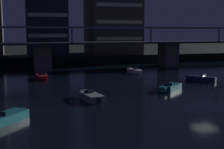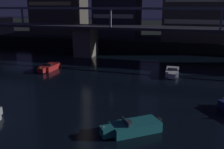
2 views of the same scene
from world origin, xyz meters
The scene contains 11 objects.
ground_plane centered at (0.00, 0.00, 0.00)m, with size 400.00×400.00×0.00m, color black.
far_riverbank centered at (0.00, 86.10, 1.10)m, with size 240.00×80.00×2.20m, color black.
river_bridge centered at (0.00, 38.09, 4.30)m, with size 95.92×6.40×9.38m.
tower_west_tall centered at (-12.67, 52.91, 15.15)m, with size 10.35×8.31×26.20m.
tower_central centered at (5.45, 53.62, 13.12)m, with size 13.56×13.84×22.15m.
speedboat_near_left centered at (-16.00, 25.70, 0.41)m, with size 1.82×5.19×1.16m.
speedboat_near_center centered at (-11.40, 6.82, 0.41)m, with size 2.42×5.23×1.16m.
speedboat_near_right centered at (0.75, 9.76, 0.41)m, with size 4.65×4.06×1.16m.
speedboat_mid_left centered at (2.52, 28.26, 0.41)m, with size 1.93×5.21×1.16m.
speedboat_mid_center centered at (-20.95, 0.15, 0.41)m, with size 4.23×4.53×1.16m.
speedboat_mid_right centered at (9.64, 15.87, 0.41)m, with size 3.98×4.70×1.16m.
Camera 1 is at (-19.40, -28.47, 8.18)m, focal length 48.62 mm.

